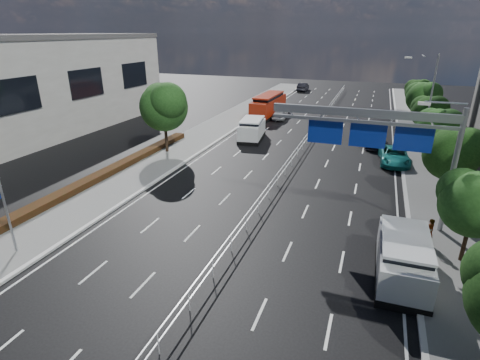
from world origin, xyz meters
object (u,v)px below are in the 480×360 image
(overhead_gantry, at_px, (382,132))
(red_bus, at_px, (269,105))
(near_car_dark, at_px, (303,87))
(pedestrian_a, at_px, (429,232))
(silver_minivan, at_px, (403,258))
(white_minivan, at_px, (252,129))
(pedestrian_b, at_px, (457,154))
(parked_car_teal, at_px, (394,156))
(parked_car_dark, at_px, (374,138))
(near_car_silver, at_px, (280,114))

(overhead_gantry, xyz_separation_m, red_bus, (-14.24, 27.38, -4.09))
(near_car_dark, xyz_separation_m, pedestrian_a, (17.19, -53.56, 0.15))
(silver_minivan, bearing_deg, white_minivan, 123.88)
(near_car_dark, distance_m, pedestrian_b, 43.14)
(pedestrian_a, bearing_deg, parked_car_teal, -122.23)
(parked_car_teal, relative_size, pedestrian_a, 3.30)
(parked_car_teal, xyz_separation_m, parked_car_dark, (-1.80, 5.34, 0.06))
(red_bus, distance_m, pedestrian_a, 34.12)
(silver_minivan, bearing_deg, near_car_dark, 104.83)
(parked_car_teal, height_order, pedestrian_b, pedestrian_b)
(red_bus, bearing_deg, parked_car_teal, -42.45)
(overhead_gantry, bearing_deg, pedestrian_a, -34.43)
(near_car_dark, distance_m, parked_car_teal, 42.58)
(silver_minivan, distance_m, parked_car_teal, 17.37)
(red_bus, xyz_separation_m, near_car_silver, (2.06, -1.62, -0.83))
(red_bus, relative_size, parked_car_dark, 1.84)
(pedestrian_a, bearing_deg, near_car_dark, -110.31)
(near_car_dark, bearing_deg, parked_car_dark, 112.27)
(white_minivan, height_order, pedestrian_b, white_minivan)
(overhead_gantry, bearing_deg, pedestrian_b, 64.13)
(overhead_gantry, relative_size, pedestrian_a, 6.62)
(near_car_silver, relative_size, silver_minivan, 0.76)
(near_car_dark, distance_m, silver_minivan, 59.06)
(silver_minivan, bearing_deg, parked_car_teal, 89.36)
(near_car_dark, xyz_separation_m, parked_car_teal, (15.75, -39.56, -0.05))
(parked_car_teal, height_order, parked_car_dark, parked_car_dark)
(parked_car_teal, bearing_deg, white_minivan, 162.97)
(near_car_silver, bearing_deg, silver_minivan, 111.10)
(parked_car_teal, xyz_separation_m, pedestrian_a, (1.44, -14.00, 0.20))
(near_car_dark, height_order, parked_car_teal, near_car_dark)
(near_car_dark, relative_size, silver_minivan, 0.87)
(overhead_gantry, bearing_deg, parked_car_teal, 82.56)
(overhead_gantry, distance_m, white_minivan, 20.24)
(pedestrian_b, bearing_deg, silver_minivan, 75.16)
(near_car_silver, bearing_deg, pedestrian_b, 144.77)
(white_minivan, bearing_deg, red_bus, 89.68)
(white_minivan, xyz_separation_m, near_car_silver, (0.42, 10.58, -0.41))
(overhead_gantry, distance_m, pedestrian_b, 15.97)
(near_car_dark, bearing_deg, pedestrian_a, 107.88)
(red_bus, distance_m, silver_minivan, 36.40)
(red_bus, bearing_deg, pedestrian_b, -31.26)
(silver_minivan, distance_m, pedestrian_a, 3.66)
(red_bus, bearing_deg, near_car_silver, -36.30)
(near_car_silver, height_order, silver_minivan, silver_minivan)
(overhead_gantry, relative_size, near_car_silver, 2.56)
(silver_minivan, height_order, parked_car_teal, silver_minivan)
(near_car_silver, bearing_deg, overhead_gantry, 112.62)
(parked_car_teal, bearing_deg, overhead_gantry, -101.60)
(red_bus, relative_size, near_car_silver, 2.44)
(white_minivan, bearing_deg, pedestrian_a, -55.81)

